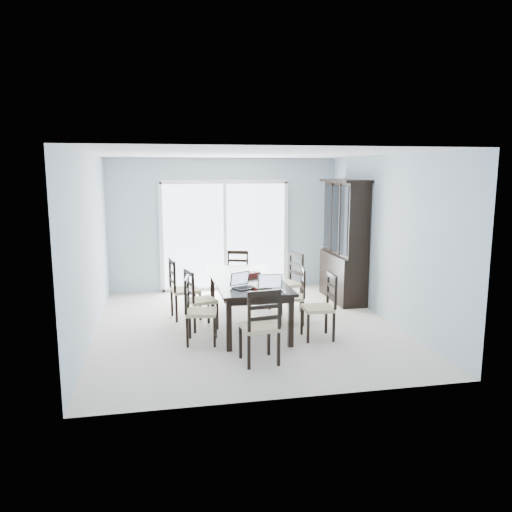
% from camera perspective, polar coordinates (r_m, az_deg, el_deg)
% --- Properties ---
extents(floor, '(5.00, 5.00, 0.00)m').
position_cam_1_polar(floor, '(7.73, -1.02, -8.02)').
color(floor, silver).
rests_on(floor, ground).
extents(ceiling, '(5.00, 5.00, 0.00)m').
position_cam_1_polar(ceiling, '(7.36, -1.09, 11.62)').
color(ceiling, white).
rests_on(ceiling, back_wall).
extents(back_wall, '(4.50, 0.02, 2.60)m').
position_cam_1_polar(back_wall, '(9.89, -3.60, 3.60)').
color(back_wall, '#A6B7C6').
rests_on(back_wall, floor).
extents(wall_left, '(0.02, 5.00, 2.60)m').
position_cam_1_polar(wall_left, '(7.39, -18.51, 0.99)').
color(wall_left, '#A6B7C6').
rests_on(wall_left, floor).
extents(wall_right, '(0.02, 5.00, 2.60)m').
position_cam_1_polar(wall_right, '(8.13, 14.76, 1.95)').
color(wall_right, '#A6B7C6').
rests_on(wall_right, floor).
extents(balcony, '(4.50, 2.00, 0.10)m').
position_cam_1_polar(balcony, '(11.09, -4.21, -2.80)').
color(balcony, gray).
rests_on(balcony, ground).
extents(railing, '(4.50, 0.06, 1.10)m').
position_cam_1_polar(railing, '(11.95, -4.83, 1.04)').
color(railing, '#99999E').
rests_on(railing, balcony).
extents(dining_table, '(1.00, 2.20, 0.75)m').
position_cam_1_polar(dining_table, '(7.55, -1.04, -3.15)').
color(dining_table, black).
rests_on(dining_table, floor).
extents(china_hutch, '(0.50, 1.38, 2.20)m').
position_cam_1_polar(china_hutch, '(9.21, 10.05, 1.58)').
color(china_hutch, black).
rests_on(china_hutch, floor).
extents(sliding_door, '(2.52, 0.05, 2.18)m').
position_cam_1_polar(sliding_door, '(9.89, -3.57, 2.36)').
color(sliding_door, silver).
rests_on(sliding_door, floor).
extents(chair_left_near, '(0.47, 0.46, 1.08)m').
position_cam_1_polar(chair_left_near, '(6.91, -7.02, -5.36)').
color(chair_left_near, black).
rests_on(chair_left_near, floor).
extents(chair_left_mid, '(0.50, 0.49, 1.05)m').
position_cam_1_polar(chair_left_mid, '(7.52, -6.91, -4.21)').
color(chair_left_mid, black).
rests_on(chair_left_mid, floor).
extents(chair_left_far, '(0.50, 0.48, 1.13)m').
position_cam_1_polar(chair_left_far, '(8.06, -8.76, -3.00)').
color(chair_left_far, black).
rests_on(chair_left_far, floor).
extents(chair_right_near, '(0.43, 0.42, 1.08)m').
position_cam_1_polar(chair_right_near, '(7.12, 7.81, -4.88)').
color(chair_right_near, black).
rests_on(chair_right_near, floor).
extents(chair_right_mid, '(0.46, 0.45, 1.01)m').
position_cam_1_polar(chair_right_mid, '(7.78, 4.71, -3.85)').
color(chair_right_mid, black).
rests_on(chair_right_mid, floor).
extents(chair_right_far, '(0.54, 0.54, 1.14)m').
position_cam_1_polar(chair_right_far, '(8.46, 3.95, -2.24)').
color(chair_right_far, black).
rests_on(chair_right_far, floor).
extents(chair_end_near, '(0.46, 0.47, 1.11)m').
position_cam_1_polar(chair_end_near, '(6.09, 0.64, -7.17)').
color(chair_end_near, black).
rests_on(chair_end_near, floor).
extents(chair_end_far, '(0.50, 0.51, 1.04)m').
position_cam_1_polar(chair_end_far, '(9.13, -2.18, -1.65)').
color(chair_end_far, black).
rests_on(chair_end_far, floor).
extents(laptop_dark, '(0.38, 0.34, 0.22)m').
position_cam_1_polar(laptop_dark, '(6.90, -1.22, -3.29)').
color(laptop_dark, black).
rests_on(laptop_dark, dining_table).
extents(laptop_silver, '(0.35, 0.25, 0.24)m').
position_cam_1_polar(laptop_silver, '(6.65, 1.87, -3.75)').
color(laptop_silver, '#B9B9BC').
rests_on(laptop_silver, dining_table).
extents(book_stack, '(0.30, 0.26, 0.04)m').
position_cam_1_polar(book_stack, '(6.87, 0.72, -3.61)').
color(book_stack, maroon).
rests_on(book_stack, dining_table).
extents(cell_phone, '(0.13, 0.07, 0.01)m').
position_cam_1_polar(cell_phone, '(6.78, 1.07, -3.93)').
color(cell_phone, black).
rests_on(cell_phone, dining_table).
extents(game_box, '(0.32, 0.24, 0.07)m').
position_cam_1_polar(game_box, '(7.63, -0.65, -2.15)').
color(game_box, '#551119').
rests_on(game_box, dining_table).
extents(hot_tub, '(2.04, 1.90, 0.90)m').
position_cam_1_polar(hot_tub, '(10.92, -8.26, -0.38)').
color(hot_tub, brown).
rests_on(hot_tub, balcony).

